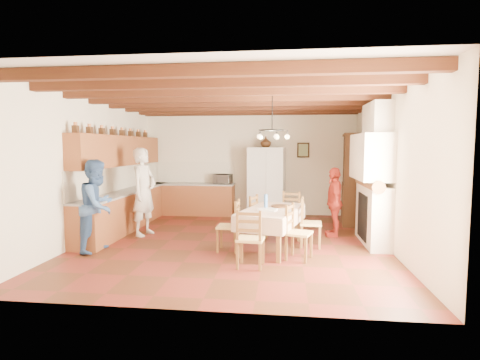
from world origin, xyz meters
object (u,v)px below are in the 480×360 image
Objects in this scene: chair_end_near at (250,238)px; person_woman_red at (334,202)px; chair_right_far at (311,222)px; person_woman_blue at (98,206)px; refrigerator at (267,183)px; chair_left_near at (228,225)px; dining_table at (271,213)px; microwave at (223,179)px; chair_left_far at (246,218)px; chair_end_far at (290,214)px; hutch at (353,179)px; chair_right_near at (299,232)px; person_man at (144,192)px.

chair_end_near is 0.64× the size of person_woman_red.
person_woman_blue reaches higher than chair_right_far.
refrigerator is 2.56m from person_woman_red.
refrigerator is 3.52m from chair_left_near.
chair_right_far is at bearing 18.24° from dining_table.
refrigerator is at bearing -34.05° from person_woman_blue.
microwave is at bearing -126.73° from person_woman_red.
dining_table is at bearing -46.62° from person_woman_red.
dining_table is 2.02× the size of chair_left_far.
chair_end_far is at bearing -60.99° from person_woman_blue.
person_woman_blue is at bearing -68.19° from person_woman_red.
chair_end_far is at bearing -83.88° from person_woman_red.
person_woman_blue is (-2.90, 0.61, 0.38)m from chair_end_near.
chair_left_near is 1.97× the size of microwave.
dining_table is 1.13× the size of person_woman_blue.
refrigerator is at bearing 171.63° from hutch.
person_woman_red is 3.57m from microwave.
person_woman_red reaches higher than chair_end_near.
chair_left_far is 1.00× the size of chair_right_far.
person_woman_red reaches higher than chair_right_near.
hutch is at bearing -5.88° from chair_right_near.
hutch reaches higher than refrigerator.
chair_left_near is 1.00× the size of chair_end_far.
dining_table is (0.24, -3.22, -0.27)m from refrigerator.
chair_left_near is at bearing 0.40° from chair_left_far.
chair_end_near is at bearing 30.49° from chair_left_near.
person_woman_blue is (-2.66, -1.08, 0.38)m from chair_left_far.
chair_end_far is (-0.40, 0.87, 0.00)m from chair_right_far.
chair_left_near is at bearing 91.67° from chair_right_near.
microwave reaches higher than dining_table.
chair_end_near is 1.97× the size of microwave.
chair_right_near is 4.49m from microwave.
dining_table is at bearing 112.91° from chair_right_far.
chair_right_far is 0.96m from chair_end_far.
dining_table is 2.02× the size of chair_right_near.
chair_left_near is 1.63m from chair_right_far.
chair_right_near is 0.64× the size of person_woman_red.
person_woman_red is 3.08× the size of microwave.
chair_left_near is at bearing -127.39° from hutch.
chair_left_far is at bearing -83.18° from person_man.
chair_end_near is (0.24, -1.69, 0.00)m from chair_left_far.
refrigerator is 2.00× the size of chair_right_far.
chair_end_far is (-0.13, 1.73, 0.00)m from chair_right_near.
dining_table is 1.20m from chair_end_far.
chair_right_near is (1.29, -0.39, 0.00)m from chair_left_near.
microwave is (-1.49, 3.38, 0.34)m from dining_table.
chair_end_far is at bearing 22.95° from chair_right_near.
hutch reaches higher than person_woman_red.
chair_left_far is at bearing 133.62° from dining_table.
microwave reaches higher than chair_end_far.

